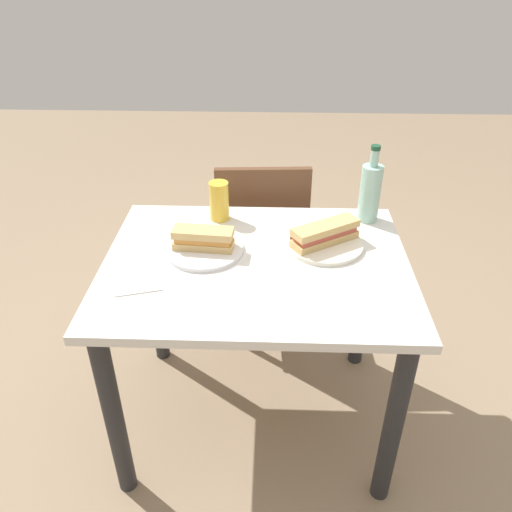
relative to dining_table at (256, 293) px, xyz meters
name	(u,v)px	position (x,y,z in m)	size (l,w,h in m)	color
ground_plane	(256,414)	(0.00, 0.00, -0.60)	(8.00, 8.00, 0.00)	#8C755B
dining_table	(256,293)	(0.00, 0.00, 0.00)	(0.98, 0.76, 0.72)	silver
chair_far	(262,236)	(0.01, 0.58, -0.12)	(0.42, 0.42, 0.84)	brown
plate_near	(204,249)	(-0.17, 0.05, 0.13)	(0.26, 0.26, 0.01)	white
baguette_sandwich_near	(203,238)	(-0.17, 0.05, 0.18)	(0.20, 0.09, 0.07)	tan
knife_near	(204,237)	(-0.18, 0.11, 0.14)	(0.18, 0.03, 0.01)	silver
plate_far	(324,244)	(0.23, 0.10, 0.13)	(0.26, 0.26, 0.01)	silver
baguette_sandwich_far	(325,233)	(0.23, 0.10, 0.18)	(0.24, 0.19, 0.07)	tan
knife_far	(311,234)	(0.18, 0.15, 0.14)	(0.17, 0.08, 0.01)	silver
water_bottle	(370,192)	(0.40, 0.30, 0.24)	(0.07, 0.07, 0.28)	#99C6B7
beer_glass	(219,201)	(-0.14, 0.28, 0.20)	(0.07, 0.07, 0.14)	gold
paper_napkin	(138,280)	(-0.35, -0.12, 0.13)	(0.14, 0.14, 0.00)	white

